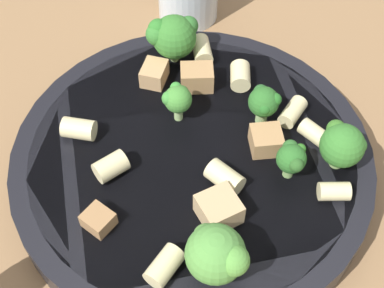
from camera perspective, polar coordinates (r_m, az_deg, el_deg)
ground_plane at (r=0.45m, az=-0.00°, el=-3.56°), size 2.00×2.00×0.00m
pasta_bowl at (r=0.43m, az=-0.00°, el=-2.01°), size 0.29×0.29×0.04m
broccoli_floret_0 at (r=0.40m, az=10.60°, el=-1.50°), size 0.02×0.03×0.03m
broccoli_floret_1 at (r=0.41m, az=15.82°, el=-0.08°), size 0.03×0.04×0.04m
broccoli_floret_2 at (r=0.43m, az=7.69°, el=4.45°), size 0.03×0.03×0.04m
broccoli_floret_3 at (r=0.35m, az=2.65°, el=-11.61°), size 0.04×0.04×0.05m
broccoli_floret_4 at (r=0.43m, az=-1.58°, el=4.87°), size 0.02×0.02×0.03m
broccoli_floret_5 at (r=0.47m, az=-2.12°, el=11.48°), size 0.04×0.04×0.05m
rigatoni_0 at (r=0.36m, az=-2.55°, el=-12.96°), size 0.03×0.03×0.02m
rigatoni_1 at (r=0.47m, az=5.17°, el=7.24°), size 0.02×0.03×0.02m
rigatoni_2 at (r=0.49m, az=1.07°, el=9.97°), size 0.02×0.03×0.02m
rigatoni_3 at (r=0.43m, az=13.13°, el=0.97°), size 0.03×0.03×0.01m
rigatoni_4 at (r=0.40m, az=3.51°, el=-3.58°), size 0.03×0.03×0.02m
rigatoni_5 at (r=0.45m, az=10.69°, el=3.37°), size 0.02×0.03×0.01m
rigatoni_6 at (r=0.41m, az=-8.65°, el=-2.38°), size 0.03×0.03×0.02m
rigatoni_7 at (r=0.41m, az=14.91°, el=-4.90°), size 0.02×0.02×0.01m
rigatoni_8 at (r=0.43m, az=-11.97°, el=1.62°), size 0.03×0.02×0.02m
chicken_chunk_0 at (r=0.46m, az=0.53°, el=7.11°), size 0.03×0.03×0.02m
chicken_chunk_1 at (r=0.38m, az=2.87°, el=-6.95°), size 0.04×0.04×0.02m
chicken_chunk_2 at (r=0.47m, az=-4.05°, el=7.51°), size 0.02×0.03×0.02m
chicken_chunk_3 at (r=0.39m, az=-9.96°, el=-7.98°), size 0.03×0.03×0.01m
chicken_chunk_4 at (r=0.42m, az=7.91°, el=0.39°), size 0.03×0.03×0.02m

